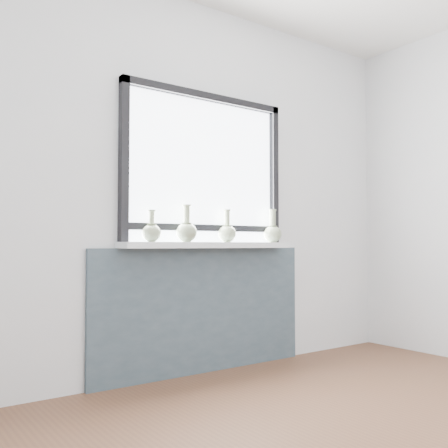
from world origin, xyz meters
TOP-DOWN VIEW (x-y plane):
  - back_wall at (0.00, 1.81)m, footprint 3.60×0.02m
  - apron_panel at (0.00, 1.78)m, footprint 1.70×0.03m
  - windowsill at (0.00, 1.71)m, footprint 1.32×0.18m
  - window at (0.00, 1.77)m, footprint 1.30×0.06m
  - vase_a at (-0.46, 1.70)m, footprint 0.12×0.12m
  - vase_b at (-0.21, 1.68)m, footprint 0.14×0.14m
  - vase_c at (0.14, 1.71)m, footprint 0.13×0.13m
  - vase_d at (0.56, 1.70)m, footprint 0.14×0.14m

SIDE VIEW (x-z plane):
  - apron_panel at x=0.00m, z-range 0.00..0.86m
  - windowsill at x=0.00m, z-range 0.86..0.90m
  - vase_a at x=-0.46m, z-range 0.86..1.07m
  - vase_c at x=0.14m, z-range 0.86..1.09m
  - vase_b at x=-0.21m, z-range 0.85..1.10m
  - vase_d at x=0.56m, z-range 0.85..1.10m
  - back_wall at x=0.00m, z-range 0.00..2.60m
  - window at x=0.00m, z-range 0.92..1.97m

